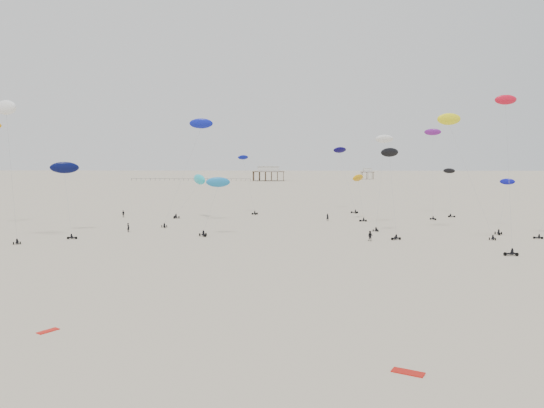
{
  "coord_description": "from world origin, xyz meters",
  "views": [
    {
      "loc": [
        2.63,
        -2.38,
        14.76
      ],
      "look_at": [
        0.0,
        88.0,
        7.0
      ],
      "focal_mm": 35.0,
      "sensor_mm": 36.0,
      "label": 1
    }
  ],
  "objects_px": {
    "pavilion_main": "(268,174)",
    "spectator_0": "(128,232)",
    "rig_4": "(197,136)",
    "rig_9": "(507,154)",
    "rig_0": "(433,147)",
    "pavilion_small": "(367,174)"
  },
  "relations": [
    {
      "from": "pavilion_main",
      "to": "spectator_0",
      "type": "height_order",
      "value": "pavilion_main"
    },
    {
      "from": "pavilion_main",
      "to": "rig_4",
      "type": "relative_size",
      "value": 0.86
    },
    {
      "from": "rig_9",
      "to": "rig_4",
      "type": "bearing_deg",
      "value": 49.53
    },
    {
      "from": "rig_0",
      "to": "rig_4",
      "type": "relative_size",
      "value": 0.98
    },
    {
      "from": "pavilion_main",
      "to": "rig_9",
      "type": "relative_size",
      "value": 0.81
    },
    {
      "from": "pavilion_main",
      "to": "spectator_0",
      "type": "bearing_deg",
      "value": -94.49
    },
    {
      "from": "pavilion_small",
      "to": "spectator_0",
      "type": "distance_m",
      "value": 291.49
    },
    {
      "from": "pavilion_main",
      "to": "pavilion_small",
      "type": "bearing_deg",
      "value": 23.2
    },
    {
      "from": "pavilion_small",
      "to": "rig_0",
      "type": "relative_size",
      "value": 0.38
    },
    {
      "from": "pavilion_main",
      "to": "rig_9",
      "type": "bearing_deg",
      "value": -79.64
    },
    {
      "from": "pavilion_main",
      "to": "rig_0",
      "type": "height_order",
      "value": "rig_0"
    },
    {
      "from": "rig_0",
      "to": "spectator_0",
      "type": "bearing_deg",
      "value": 3.45
    },
    {
      "from": "pavilion_small",
      "to": "rig_4",
      "type": "height_order",
      "value": "rig_4"
    },
    {
      "from": "rig_0",
      "to": "rig_9",
      "type": "relative_size",
      "value": 0.92
    },
    {
      "from": "pavilion_small",
      "to": "rig_4",
      "type": "bearing_deg",
      "value": -106.43
    },
    {
      "from": "pavilion_small",
      "to": "rig_0",
      "type": "distance_m",
      "value": 245.31
    },
    {
      "from": "pavilion_small",
      "to": "rig_9",
      "type": "bearing_deg",
      "value": -94.19
    },
    {
      "from": "spectator_0",
      "to": "rig_0",
      "type": "bearing_deg",
      "value": -109.25
    },
    {
      "from": "spectator_0",
      "to": "pavilion_small",
      "type": "bearing_deg",
      "value": -62.74
    },
    {
      "from": "pavilion_main",
      "to": "spectator_0",
      "type": "distance_m",
      "value": 248.22
    },
    {
      "from": "rig_4",
      "to": "spectator_0",
      "type": "bearing_deg",
      "value": 31.97
    },
    {
      "from": "rig_4",
      "to": "spectator_0",
      "type": "xyz_separation_m",
      "value": [
        -11.68,
        -13.83,
        -19.8
      ]
    }
  ]
}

